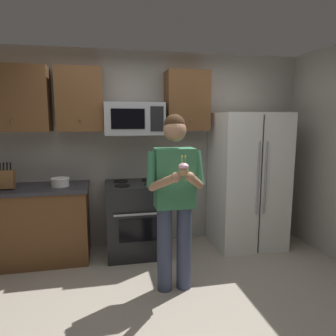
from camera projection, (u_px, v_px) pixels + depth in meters
The scene contains 11 objects.
ground_plane at pixel (170, 314), 2.73m from camera, with size 6.00×6.00×0.00m, color #9E9384.
wall_back at pixel (143, 150), 4.23m from camera, with size 4.40×0.10×2.60m, color gray.
oven_range at pixel (137, 218), 3.95m from camera, with size 0.76×0.70×0.93m.
microwave at pixel (134, 119), 3.87m from camera, with size 0.74×0.41×0.40m.
refrigerator at pixel (248, 181), 4.14m from camera, with size 0.90×0.75×1.80m.
cabinet_row_upper at pixel (86, 100), 3.77m from camera, with size 2.78×0.36×0.76m.
counter_left at pixel (29, 224), 3.70m from camera, with size 1.44×0.66×0.92m.
knife_block at pixel (7, 179), 3.53m from camera, with size 0.16×0.15×0.32m.
bowl_large_white at pixel (60, 182), 3.69m from camera, with size 0.22×0.22×0.10m.
person at pixel (175, 194), 2.99m from camera, with size 0.60×0.48×1.76m.
cupcake at pixel (184, 169), 2.63m from camera, with size 0.09×0.09×0.17m.
Camera 1 is at (-0.53, -2.44, 1.70)m, focal length 32.93 mm.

